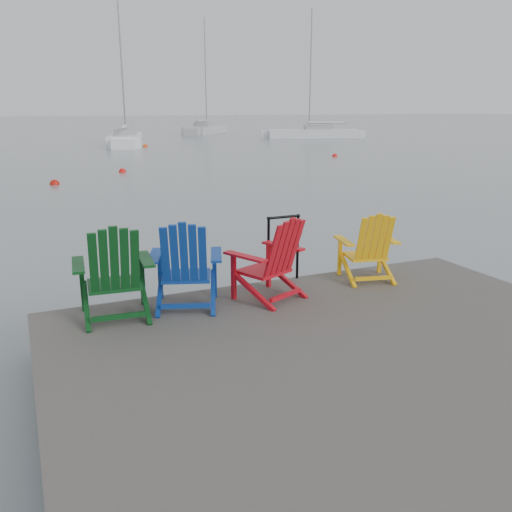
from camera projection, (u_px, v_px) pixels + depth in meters
name	position (u px, v px, depth m)	size (l,w,h in m)	color
ground	(371.00, 402.00, 5.30)	(400.00, 400.00, 0.00)	slate
dock	(373.00, 370.00, 5.21)	(6.00, 5.00, 1.40)	#2E2C28
handrail	(283.00, 242.00, 7.28)	(0.48, 0.04, 0.90)	black
chair_green	(114.00, 271.00, 5.94)	(0.92, 0.86, 1.09)	#0B3D15
chair_blue	(185.00, 264.00, 6.27)	(1.01, 0.96, 1.06)	navy
chair_red	(272.00, 258.00, 6.57)	(1.00, 0.95, 1.02)	red
chair_yellow	(369.00, 246.00, 7.30)	(0.87, 0.82, 0.95)	#FEB70E
sailboat_near	(126.00, 140.00, 41.76)	(4.34, 9.38, 12.45)	white
sailboat_mid	(205.00, 130.00, 60.76)	(7.32, 8.77, 12.51)	#BCBDC0
sailboat_far	(314.00, 134.00, 51.62)	(8.80, 5.07, 11.80)	white
buoy_a	(122.00, 172.00, 24.27)	(0.33, 0.33, 0.33)	red
buoy_b	(55.00, 184.00, 20.34)	(0.37, 0.37, 0.37)	red
buoy_c	(335.00, 156.00, 32.04)	(0.33, 0.33, 0.33)	red
buoy_d	(145.00, 147.00, 40.00)	(0.39, 0.39, 0.39)	#F8480E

